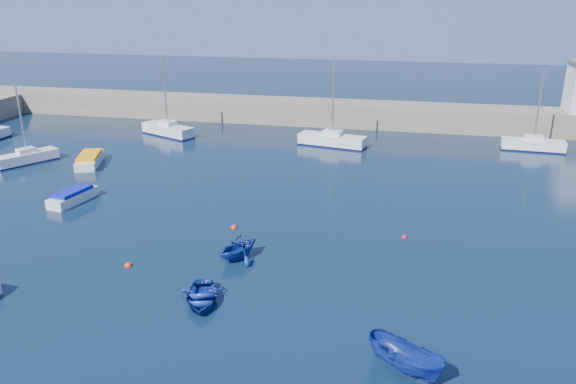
% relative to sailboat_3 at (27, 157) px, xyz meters
% --- Properties ---
extents(ground, '(220.00, 220.00, 0.00)m').
position_rel_sailboat_3_xyz_m(ground, '(24.48, -24.42, -0.56)').
color(ground, '#0C1E34').
rests_on(ground, ground).
extents(back_wall, '(96.00, 4.50, 2.60)m').
position_rel_sailboat_3_xyz_m(back_wall, '(24.48, 21.58, 0.74)').
color(back_wall, '#736957').
rests_on(back_wall, ground).
extents(sailboat_3, '(4.00, 5.31, 7.09)m').
position_rel_sailboat_3_xyz_m(sailboat_3, '(0.00, 0.00, 0.00)').
color(sailboat_3, silver).
rests_on(sailboat_3, ground).
extents(sailboat_5, '(6.52, 4.31, 8.47)m').
position_rel_sailboat_3_xyz_m(sailboat_5, '(8.16, 12.29, 0.08)').
color(sailboat_5, silver).
rests_on(sailboat_5, ground).
extents(sailboat_6, '(6.94, 3.19, 8.82)m').
position_rel_sailboat_3_xyz_m(sailboat_6, '(25.96, 11.79, 0.07)').
color(sailboat_6, silver).
rests_on(sailboat_6, ground).
extents(sailboat_7, '(5.91, 2.00, 7.75)m').
position_rel_sailboat_3_xyz_m(sailboat_7, '(45.27, 14.28, 0.04)').
color(sailboat_7, silver).
rests_on(sailboat_7, ground).
extents(motorboat_1, '(2.07, 4.17, 0.98)m').
position_rel_sailboat_3_xyz_m(motorboat_1, '(9.56, -7.97, -0.10)').
color(motorboat_1, silver).
rests_on(motorboat_1, ground).
extents(motorboat_2, '(3.22, 5.13, 1.00)m').
position_rel_sailboat_3_xyz_m(motorboat_2, '(5.66, 0.88, -0.09)').
color(motorboat_2, silver).
rests_on(motorboat_2, ground).
extents(dinghy_center, '(3.17, 3.80, 0.68)m').
position_rel_sailboat_3_xyz_m(dinghy_center, '(23.79, -19.37, -0.22)').
color(dinghy_center, navy).
rests_on(dinghy_center, ground).
extents(dinghy_left, '(3.62, 3.76, 1.52)m').
position_rel_sailboat_3_xyz_m(dinghy_left, '(24.13, -14.32, 0.21)').
color(dinghy_left, navy).
rests_on(dinghy_left, ground).
extents(dinghy_right, '(3.74, 3.10, 1.39)m').
position_rel_sailboat_3_xyz_m(dinghy_right, '(33.81, -22.80, 0.14)').
color(dinghy_right, navy).
rests_on(dinghy_right, ground).
extents(buoy_0, '(0.44, 0.44, 0.44)m').
position_rel_sailboat_3_xyz_m(buoy_0, '(18.33, -16.48, -0.56)').
color(buoy_0, '#FF280D').
rests_on(buoy_0, ground).
extents(buoy_1, '(0.37, 0.37, 0.37)m').
position_rel_sailboat_3_xyz_m(buoy_1, '(33.52, -9.24, -0.56)').
color(buoy_1, '#AD0D2E').
rests_on(buoy_1, ground).
extents(buoy_3, '(0.42, 0.42, 0.42)m').
position_rel_sailboat_3_xyz_m(buoy_3, '(22.55, -10.03, -0.56)').
color(buoy_3, '#FF280D').
rests_on(buoy_3, ground).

